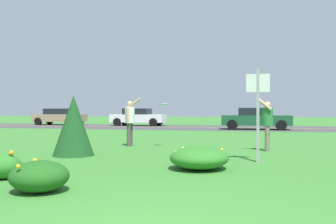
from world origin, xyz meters
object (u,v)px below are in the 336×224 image
person_catcher_green_shirt (267,121)px  car_dark_green_center_right (256,118)px  car_tan_leftmost (59,117)px  car_white_center_left (138,117)px  frisbee_pale_blue (164,104)px  sign_post_near_path (258,105)px  person_thrower_white_shirt (130,119)px

person_catcher_green_shirt → car_dark_green_center_right: 13.19m
car_tan_leftmost → car_white_center_left: same height
person_catcher_green_shirt → frisbee_pale_blue: (-3.42, 0.38, 0.56)m
car_white_center_left → car_dark_green_center_right: bearing=-22.0°
car_tan_leftmost → frisbee_pale_blue: bearing=-50.3°
car_white_center_left → sign_post_near_path: bearing=-63.8°
person_catcher_green_shirt → car_white_center_left: 19.75m
car_dark_green_center_right → person_catcher_green_shirt: bearing=-88.6°
person_thrower_white_shirt → person_catcher_green_shirt: bearing=-5.3°
sign_post_near_path → frisbee_pale_blue: (-3.13, 2.94, 0.09)m
car_tan_leftmost → car_dark_green_center_right: size_ratio=1.00×
person_thrower_white_shirt → car_white_center_left: bearing=107.5°
car_tan_leftmost → car_dark_green_center_right: (16.96, -3.88, 0.00)m
car_tan_leftmost → car_white_center_left: (7.36, 0.00, 0.00)m
frisbee_pale_blue → car_tan_leftmost: size_ratio=0.06×
frisbee_pale_blue → car_tan_leftmost: 21.71m
frisbee_pale_blue → car_white_center_left: 17.93m
sign_post_near_path → person_catcher_green_shirt: (0.30, 2.56, -0.47)m
frisbee_pale_blue → car_dark_green_center_right: frisbee_pale_blue is taller
sign_post_near_path → person_catcher_green_shirt: 2.62m
sign_post_near_path → car_dark_green_center_right: bearing=90.1°
person_catcher_green_shirt → car_tan_leftmost: bearing=135.4°
person_catcher_green_shirt → car_tan_leftmost: size_ratio=0.37×
car_white_center_left → car_dark_green_center_right: size_ratio=1.00×
frisbee_pale_blue → car_white_center_left: (-6.51, 16.69, -0.74)m
person_thrower_white_shirt → car_tan_leftmost: size_ratio=0.38×
person_catcher_green_shirt → car_white_center_left: size_ratio=0.37×
sign_post_near_path → person_thrower_white_shirt: bearing=145.7°
person_catcher_green_shirt → car_dark_green_center_right: person_catcher_green_shirt is taller
frisbee_pale_blue → car_dark_green_center_right: 13.20m
sign_post_near_path → frisbee_pale_blue: sign_post_near_path is taller
car_tan_leftmost → car_dark_green_center_right: bearing=-12.9°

